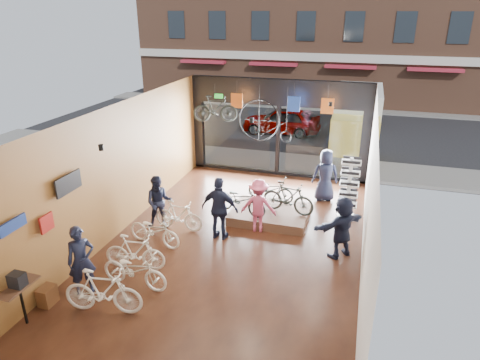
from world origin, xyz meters
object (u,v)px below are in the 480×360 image
at_px(box_truck, 357,119).
at_px(customer_3, 258,206).
at_px(floor_bike_3, 135,252).
at_px(customer_2, 220,209).
at_px(floor_bike_5, 179,215).
at_px(customer_0, 81,261).
at_px(display_bike_right, 271,189).
at_px(display_platform, 270,214).
at_px(street_car, 282,121).
at_px(display_bike_left, 240,200).
at_px(display_bike_mid, 288,198).
at_px(floor_bike_1, 103,291).
at_px(customer_1, 159,203).
at_px(sunglasses_rack, 349,189).
at_px(floor_bike_2, 135,270).
at_px(floor_bike_4, 154,230).
at_px(penny_farthing, 268,122).
at_px(customer_5, 342,227).
at_px(hung_bike, 215,109).
at_px(customer_4, 325,175).

relative_size(box_truck, customer_3, 3.95).
xyz_separation_m(floor_bike_3, customer_2, (1.57, 2.11, 0.46)).
distance_m(floor_bike_5, customer_0, 3.60).
bearing_deg(display_bike_right, customer_3, -172.83).
relative_size(display_platform, display_bike_right, 1.52).
relative_size(floor_bike_3, display_bike_right, 1.01).
xyz_separation_m(street_car, display_platform, (1.64, -10.02, -0.55)).
bearing_deg(customer_3, display_bike_left, -34.22).
distance_m(display_platform, display_bike_mid, 0.86).
bearing_deg(display_bike_left, box_truck, -3.25).
relative_size(floor_bike_1, customer_1, 1.07).
height_order(floor_bike_3, customer_1, customer_1).
bearing_deg(sunglasses_rack, customer_0, -146.40).
distance_m(floor_bike_2, display_bike_right, 5.57).
xyz_separation_m(floor_bike_4, penny_farthing, (2.07, 4.96, 2.06)).
bearing_deg(floor_bike_3, box_truck, -28.33).
height_order(street_car, display_bike_left, street_car).
xyz_separation_m(customer_2, customer_5, (3.42, 0.01, -0.07)).
bearing_deg(customer_3, hung_bike, -56.31).
bearing_deg(penny_farthing, box_truck, 65.81).
xyz_separation_m(customer_1, penny_farthing, (2.38, 3.99, 1.67)).
relative_size(floor_bike_3, customer_1, 0.96).
relative_size(floor_bike_2, customer_4, 0.94).
xyz_separation_m(street_car, hung_bike, (-0.94, -7.80, 2.23)).
distance_m(display_bike_right, hung_bike, 3.61).
bearing_deg(customer_1, display_bike_right, 16.02).
distance_m(floor_bike_4, hung_bike, 5.33).
bearing_deg(floor_bike_4, penny_farthing, -12.54).
distance_m(customer_0, customer_1, 3.45).
bearing_deg(floor_bike_1, display_bike_left, -27.42).
height_order(customer_1, hung_bike, hung_bike).
relative_size(customer_1, hung_bike, 1.05).
bearing_deg(customer_3, floor_bike_1, 58.84).
height_order(customer_3, sunglasses_rack, sunglasses_rack).
distance_m(floor_bike_4, penny_farthing, 5.76).
xyz_separation_m(floor_bike_3, display_bike_left, (1.85, 3.25, 0.28)).
bearing_deg(display_bike_left, customer_3, -105.25).
bearing_deg(display_bike_right, penny_farthing, 25.50).
distance_m(box_truck, hung_bike, 8.49).
xyz_separation_m(street_car, display_bike_left, (0.80, -10.49, 0.07)).
distance_m(floor_bike_3, customer_3, 3.83).
relative_size(floor_bike_4, customer_3, 1.02).
bearing_deg(customer_1, customer_2, -24.06).
height_order(floor_bike_1, floor_bike_2, floor_bike_1).
distance_m(box_truck, customer_3, 10.18).
xyz_separation_m(customer_0, penny_farthing, (2.64, 7.42, 1.64)).
bearing_deg(floor_bike_4, customer_5, -70.09).
relative_size(floor_bike_3, customer_3, 0.96).
height_order(box_truck, customer_4, box_truck).
bearing_deg(floor_bike_3, street_car, -11.59).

